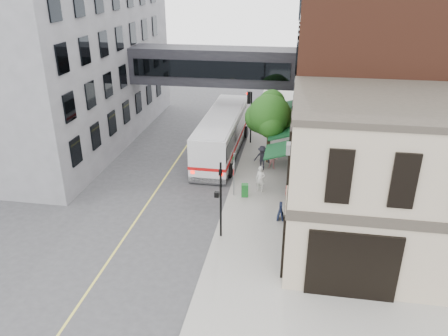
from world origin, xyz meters
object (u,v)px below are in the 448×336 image
(pedestrian_c, at_px, (262,158))
(newspaper_box, at_px, (245,190))
(pedestrian_a, at_px, (260,179))
(bus, at_px, (222,132))
(pedestrian_b, at_px, (273,159))
(sandwich_board, at_px, (280,211))

(pedestrian_c, height_order, newspaper_box, pedestrian_c)
(pedestrian_a, distance_m, newspaper_box, 1.40)
(pedestrian_a, distance_m, pedestrian_c, 3.59)
(bus, distance_m, pedestrian_c, 4.70)
(pedestrian_b, bearing_deg, pedestrian_a, -96.91)
(bus, bearing_deg, pedestrian_a, -60.68)
(pedestrian_c, xyz_separation_m, sandwich_board, (1.73, -7.10, -0.41))
(pedestrian_b, bearing_deg, sandwich_board, -80.73)
(sandwich_board, bearing_deg, pedestrian_b, 96.69)
(pedestrian_b, distance_m, newspaper_box, 5.00)
(pedestrian_c, bearing_deg, pedestrian_b, 27.53)
(pedestrian_a, relative_size, pedestrian_c, 0.95)
(bus, bearing_deg, sandwich_board, -62.62)
(pedestrian_b, bearing_deg, bus, 148.74)
(bus, xyz_separation_m, pedestrian_c, (3.52, -3.03, -0.77))
(pedestrian_a, xyz_separation_m, newspaper_box, (-0.93, -0.95, -0.45))
(bus, bearing_deg, newspaper_box, -69.78)
(pedestrian_a, height_order, newspaper_box, pedestrian_a)
(pedestrian_a, bearing_deg, newspaper_box, -117.27)
(bus, height_order, pedestrian_c, bus)
(pedestrian_a, xyz_separation_m, pedestrian_b, (0.59, 3.80, -0.12))
(pedestrian_c, bearing_deg, newspaper_box, -86.89)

